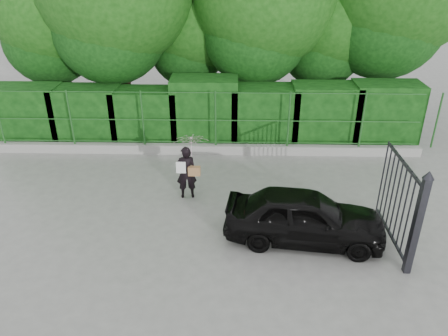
{
  "coord_description": "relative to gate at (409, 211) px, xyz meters",
  "views": [
    {
      "loc": [
        0.98,
        -8.41,
        6.05
      ],
      "look_at": [
        0.75,
        1.3,
        1.1
      ],
      "focal_mm": 35.0,
      "sensor_mm": 36.0,
      "label": 1
    }
  ],
  "objects": [
    {
      "name": "ground",
      "position": [
        -4.6,
        0.72,
        -1.19
      ],
      "size": [
        80.0,
        80.0,
        0.0
      ],
      "primitive_type": "plane",
      "color": "gray"
    },
    {
      "name": "hedge",
      "position": [
        -4.46,
        6.22,
        -0.18
      ],
      "size": [
        14.2,
        1.2,
        2.24
      ],
      "color": "black",
      "rests_on": "ground"
    },
    {
      "name": "gate",
      "position": [
        0.0,
        0.0,
        0.0
      ],
      "size": [
        0.22,
        2.33,
        2.36
      ],
      "color": "black",
      "rests_on": "ground"
    },
    {
      "name": "woman",
      "position": [
        -4.75,
        2.49,
        -0.03
      ],
      "size": [
        0.91,
        0.93,
        1.75
      ],
      "color": "black",
      "rests_on": "ground"
    },
    {
      "name": "kerb",
      "position": [
        -4.6,
        5.22,
        -1.04
      ],
      "size": [
        14.0,
        0.25,
        0.3
      ],
      "primitive_type": "cube",
      "color": "#9E9E99",
      "rests_on": "ground"
    },
    {
      "name": "fence",
      "position": [
        -4.38,
        5.22,
        0.01
      ],
      "size": [
        14.13,
        0.06,
        1.8
      ],
      "color": "#205520",
      "rests_on": "kerb"
    },
    {
      "name": "car",
      "position": [
        -2.0,
        0.62,
        -0.58
      ],
      "size": [
        3.75,
        1.89,
        1.22
      ],
      "primitive_type": "imported",
      "rotation": [
        0.0,
        0.0,
        1.44
      ],
      "color": "black",
      "rests_on": "ground"
    }
  ]
}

